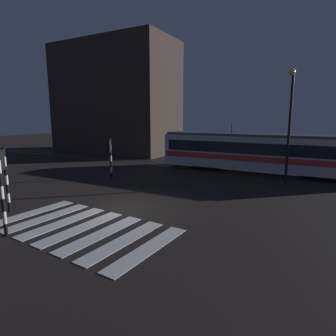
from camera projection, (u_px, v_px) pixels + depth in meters
name	position (u px, v px, depth m)	size (l,w,h in m)	color
ground_plane	(124.00, 209.00, 14.38)	(120.00, 120.00, 0.00)	black
rail_near	(208.00, 170.00, 24.72)	(80.00, 0.12, 0.03)	#59595E
rail_far	(214.00, 167.00, 25.96)	(80.00, 0.12, 0.03)	#59595E
crosswalk_zebra	(82.00, 228.00, 11.88)	(7.96, 4.74, 0.02)	silver
traffic_light_corner_near_left	(4.00, 170.00, 13.55)	(0.36, 0.42, 3.19)	black
traffic_light_corner_far_left	(110.00, 152.00, 21.07)	(0.36, 0.42, 3.04)	black
street_lamp_trackside_right	(290.00, 114.00, 18.79)	(0.44, 1.21, 7.62)	black
tram	(261.00, 152.00, 23.01)	(16.76, 2.58, 4.15)	silver
building_backdrop	(116.00, 99.00, 36.85)	(15.70, 8.00, 13.82)	#382D28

